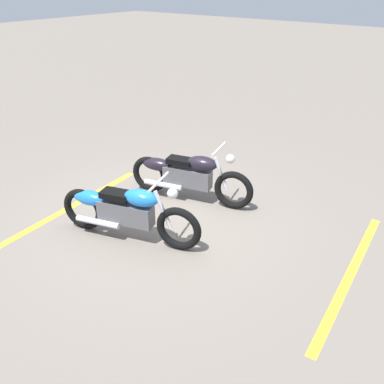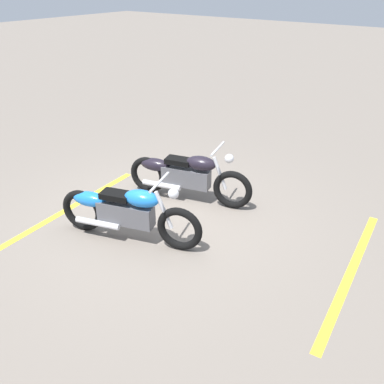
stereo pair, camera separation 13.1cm
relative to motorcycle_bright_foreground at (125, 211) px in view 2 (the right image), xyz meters
name	(u,v)px [view 2 (the right image)]	position (x,y,z in m)	size (l,w,h in m)	color
ground_plane	(159,216)	(-0.03, 0.76, -0.46)	(60.00, 60.00, 0.00)	slate
motorcycle_bright_foreground	(125,211)	(0.00, 0.00, 0.00)	(2.16, 0.86, 1.04)	black
motorcycle_dark_foreground	(185,175)	(-0.04, 1.49, 0.00)	(2.18, 0.81, 1.04)	black
parking_stripe_near	(68,209)	(-1.40, 0.03, -0.46)	(3.20, 0.12, 0.01)	yellow
parking_stripe_mid	(351,272)	(2.94, 1.18, -0.46)	(3.20, 0.12, 0.01)	yellow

